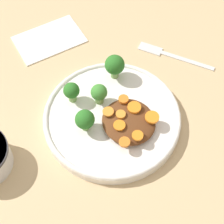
{
  "coord_description": "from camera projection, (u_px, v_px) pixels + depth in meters",
  "views": [
    {
      "loc": [
        -0.23,
        -0.32,
        0.65
      ],
      "look_at": [
        0.0,
        0.0,
        0.04
      ],
      "focal_mm": 60.0,
      "sensor_mm": 36.0,
      "label": 1
    }
  ],
  "objects": [
    {
      "name": "carrot_slice_0",
      "position": [
        134.0,
        107.0,
        0.72
      ],
      "size": [
        0.03,
        0.03,
        0.01
      ],
      "primitive_type": "cylinder",
      "color": "orange",
      "rests_on": "stew_mound"
    },
    {
      "name": "stew_mound",
      "position": [
        129.0,
        121.0,
        0.72
      ],
      "size": [
        0.1,
        0.11,
        0.02
      ],
      "primitive_type": "ellipsoid",
      "color": "#5B3319",
      "rests_on": "plate"
    },
    {
      "name": "broccoli_floret_1",
      "position": [
        72.0,
        91.0,
        0.74
      ],
      "size": [
        0.03,
        0.03,
        0.05
      ],
      "color": "#7FA85B",
      "rests_on": "plate"
    },
    {
      "name": "plate",
      "position": [
        112.0,
        118.0,
        0.75
      ],
      "size": [
        0.27,
        0.27,
        0.03
      ],
      "color": "white",
      "rests_on": "ground_plane"
    },
    {
      "name": "broccoli_floret_3",
      "position": [
        100.0,
        93.0,
        0.74
      ],
      "size": [
        0.03,
        0.03,
        0.05
      ],
      "color": "#759E51",
      "rests_on": "plate"
    },
    {
      "name": "carrot_slice_4",
      "position": [
        152.0,
        117.0,
        0.71
      ],
      "size": [
        0.03,
        0.03,
        0.01
      ],
      "primitive_type": "cylinder",
      "color": "orange",
      "rests_on": "stew_mound"
    },
    {
      "name": "carrot_slice_3",
      "position": [
        109.0,
        112.0,
        0.72
      ],
      "size": [
        0.02,
        0.02,
        0.0
      ],
      "primitive_type": "cylinder",
      "color": "orange",
      "rests_on": "stew_mound"
    },
    {
      "name": "broccoli_floret_2",
      "position": [
        85.0,
        120.0,
        0.7
      ],
      "size": [
        0.04,
        0.04,
        0.05
      ],
      "color": "#759E51",
      "rests_on": "plate"
    },
    {
      "name": "ground_plane",
      "position": [
        112.0,
        121.0,
        0.76
      ],
      "size": [
        4.0,
        4.0,
        0.0
      ],
      "primitive_type": "plane",
      "color": "tan"
    },
    {
      "name": "carrot_slice_1",
      "position": [
        138.0,
        136.0,
        0.69
      ],
      "size": [
        0.02,
        0.02,
        0.0
      ],
      "primitive_type": "cylinder",
      "color": "orange",
      "rests_on": "stew_mound"
    },
    {
      "name": "fork",
      "position": [
        168.0,
        54.0,
        0.85
      ],
      "size": [
        0.11,
        0.16,
        0.01
      ],
      "rotation": [
        0.0,
        0.0,
        8.39
      ],
      "color": "silver",
      "rests_on": "ground_plane"
    },
    {
      "name": "carrot_slice_7",
      "position": [
        124.0,
        99.0,
        0.73
      ],
      "size": [
        0.02,
        0.02,
        0.01
      ],
      "primitive_type": "cylinder",
      "color": "orange",
      "rests_on": "stew_mound"
    },
    {
      "name": "carrot_slice_6",
      "position": [
        124.0,
        142.0,
        0.68
      ],
      "size": [
        0.02,
        0.02,
        0.01
      ],
      "primitive_type": "cylinder",
      "color": "orange",
      "rests_on": "stew_mound"
    },
    {
      "name": "napkin",
      "position": [
        49.0,
        39.0,
        0.88
      ],
      "size": [
        0.16,
        0.12,
        0.01
      ],
      "rotation": [
        0.0,
        0.0,
        -0.1
      ],
      "color": "white",
      "rests_on": "ground_plane"
    },
    {
      "name": "carrot_slice_5",
      "position": [
        121.0,
        114.0,
        0.71
      ],
      "size": [
        0.02,
        0.02,
        0.0
      ],
      "primitive_type": "cylinder",
      "color": "orange",
      "rests_on": "stew_mound"
    },
    {
      "name": "broccoli_floret_0",
      "position": [
        115.0,
        65.0,
        0.77
      ],
      "size": [
        0.04,
        0.04,
        0.06
      ],
      "color": "#7FA85B",
      "rests_on": "plate"
    },
    {
      "name": "carrot_slice_2",
      "position": [
        119.0,
        125.0,
        0.7
      ],
      "size": [
        0.02,
        0.02,
        0.0
      ],
      "primitive_type": "cylinder",
      "color": "orange",
      "rests_on": "stew_mound"
    }
  ]
}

